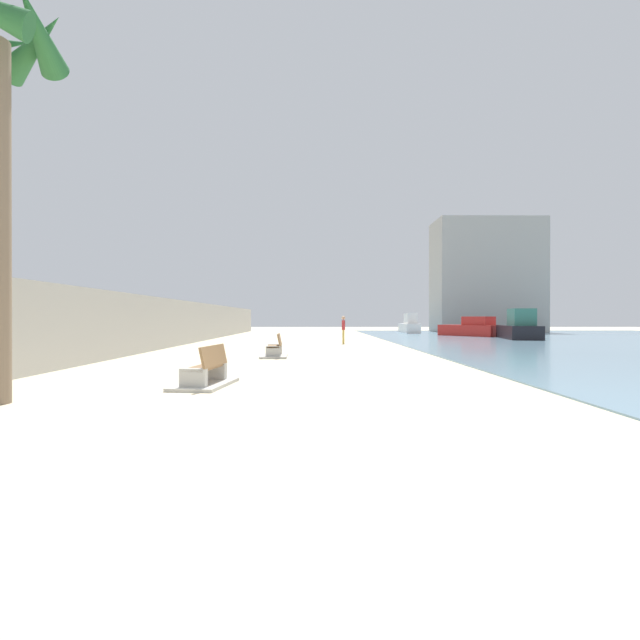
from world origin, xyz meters
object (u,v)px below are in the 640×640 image
bench_near (206,376)px  person_walking (343,327)px  boat_far_left (519,328)px  bench_far (275,351)px  boat_mid_bay (472,329)px  boat_outer (409,325)px

bench_near → person_walking: 19.48m
person_walking → boat_far_left: boat_far_left is taller
bench_far → person_walking: person_walking is taller
bench_far → boat_mid_bay: bearing=54.9°
person_walking → boat_outer: bearing=68.7°
bench_near → boat_mid_bay: size_ratio=0.37×
boat_far_left → boat_mid_bay: bearing=105.6°
boat_mid_bay → bench_near: bearing=-118.3°
person_walking → boat_mid_bay: 17.07m
bench_far → boat_far_left: bearing=43.3°
bench_far → person_walking: 10.99m
bench_far → boat_outer: bearing=69.5°
bench_far → boat_mid_bay: boat_mid_bay is taller
boat_outer → bench_far: bearing=-110.5°
bench_near → boat_far_left: size_ratio=0.37×
boat_outer → boat_far_left: bearing=-71.8°
bench_far → boat_outer: 34.59m
boat_far_left → bench_near: bearing=-126.3°
boat_mid_bay → boat_outer: 10.67m
person_walking → boat_mid_bay: bearing=44.5°
bench_far → person_walking: size_ratio=1.21×
bench_near → boat_outer: bearing=72.4°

